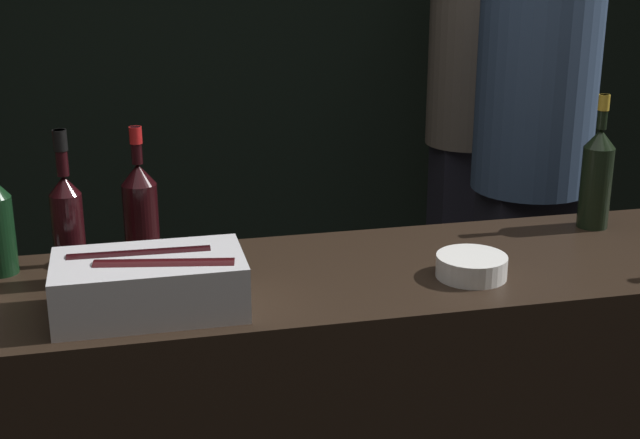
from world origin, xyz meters
The scene contains 8 objects.
wall_back_chalkboard centered at (0.00, 2.34, 1.40)m, with size 6.40×0.06×2.80m.
ice_bin_with_bottles centered at (-0.39, 0.15, 1.02)m, with size 0.39×0.22×0.12m.
bowl_white centered at (0.32, 0.17, 0.98)m, with size 0.16×0.16×0.05m.
red_wine_bottle_tall centered at (-0.39, 0.46, 1.08)m, with size 0.08×0.08×0.32m.
red_wine_bottle_black_foil centered at (-0.55, 0.34, 1.09)m, with size 0.07×0.07×0.35m.
champagne_bottle centered at (0.77, 0.43, 1.10)m, with size 0.08×0.08×0.35m.
person_in_hoodie centered at (0.97, 1.81, 1.03)m, with size 0.35×0.35×1.83m.
person_blond_tee centered at (0.95, 1.18, 1.00)m, with size 0.41×0.41×1.81m.
Camera 1 is at (-0.43, -1.57, 1.71)m, focal length 50.00 mm.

